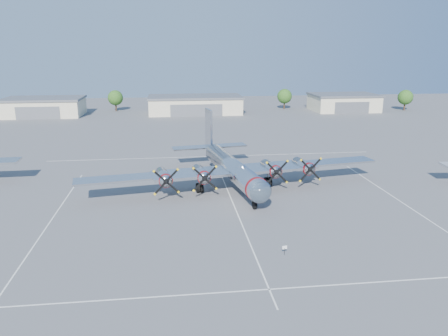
{
  "coord_description": "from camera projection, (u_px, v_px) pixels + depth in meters",
  "views": [
    {
      "loc": [
        -7.74,
        -53.75,
        19.42
      ],
      "look_at": [
        -0.47,
        5.0,
        3.2
      ],
      "focal_mm": 35.0,
      "sensor_mm": 36.0,
      "label": 1
    }
  ],
  "objects": [
    {
      "name": "ground",
      "position": [
        232.0,
        201.0,
        57.49
      ],
      "size": [
        260.0,
        260.0,
        0.0
      ],
      "primitive_type": "plane",
      "color": "#4E4E50",
      "rests_on": "ground"
    },
    {
      "name": "hangar_west",
      "position": [
        44.0,
        107.0,
        129.89
      ],
      "size": [
        22.6,
        14.6,
        5.4
      ],
      "color": "beige",
      "rests_on": "ground"
    },
    {
      "name": "parking_lines",
      "position": [
        234.0,
        206.0,
        55.82
      ],
      "size": [
        60.0,
        50.08,
        0.01
      ],
      "color": "silver",
      "rests_on": "ground"
    },
    {
      "name": "info_placard",
      "position": [
        285.0,
        248.0,
        42.39
      ],
      "size": [
        0.49,
        0.12,
        0.95
      ],
      "rotation": [
        0.0,
        0.0,
        0.17
      ],
      "color": "black",
      "rests_on": "ground"
    },
    {
      "name": "main_bomber_b29",
      "position": [
        231.0,
        185.0,
        64.09
      ],
      "size": [
        47.57,
        36.26,
        9.59
      ],
      "primitive_type": null,
      "rotation": [
        0.0,
        0.0,
        0.16
      ],
      "color": "silver",
      "rests_on": "ground"
    },
    {
      "name": "hangar_east",
      "position": [
        343.0,
        102.0,
        140.91
      ],
      "size": [
        20.6,
        14.6,
        5.4
      ],
      "color": "beige",
      "rests_on": "ground"
    },
    {
      "name": "tree_east",
      "position": [
        285.0,
        96.0,
        144.16
      ],
      "size": [
        4.8,
        4.8,
        6.64
      ],
      "color": "#382619",
      "rests_on": "ground"
    },
    {
      "name": "tree_west",
      "position": [
        115.0,
        98.0,
        139.56
      ],
      "size": [
        4.8,
        4.8,
        6.64
      ],
      "color": "#382619",
      "rests_on": "ground"
    },
    {
      "name": "hangar_center",
      "position": [
        195.0,
        104.0,
        135.23
      ],
      "size": [
        28.6,
        14.6,
        5.4
      ],
      "color": "beige",
      "rests_on": "ground"
    },
    {
      "name": "tree_far_east",
      "position": [
        405.0,
        97.0,
        141.01
      ],
      "size": [
        4.8,
        4.8,
        6.64
      ],
      "color": "#382619",
      "rests_on": "ground"
    }
  ]
}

